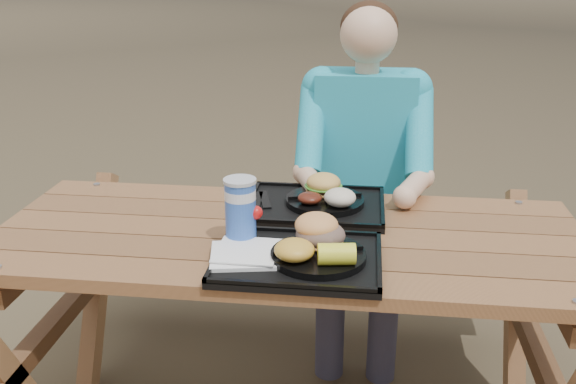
# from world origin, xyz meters

# --- Properties ---
(picnic_table) EXTENTS (1.80, 1.49, 0.75)m
(picnic_table) POSITION_xyz_m (0.00, 0.00, 0.38)
(picnic_table) COLOR #999999
(picnic_table) RESTS_ON ground
(tray_near) EXTENTS (0.45, 0.35, 0.02)m
(tray_near) POSITION_xyz_m (0.05, -0.21, 0.76)
(tray_near) COLOR black
(tray_near) RESTS_ON picnic_table
(tray_far) EXTENTS (0.45, 0.35, 0.02)m
(tray_far) POSITION_xyz_m (0.07, 0.19, 0.76)
(tray_far) COLOR black
(tray_far) RESTS_ON picnic_table
(plate_near) EXTENTS (0.26, 0.26, 0.02)m
(plate_near) POSITION_xyz_m (0.11, -0.21, 0.78)
(plate_near) COLOR black
(plate_near) RESTS_ON tray_near
(plate_far) EXTENTS (0.26, 0.26, 0.02)m
(plate_far) POSITION_xyz_m (0.10, 0.20, 0.78)
(plate_far) COLOR black
(plate_far) RESTS_ON tray_far
(napkin_stack) EXTENTS (0.21, 0.21, 0.02)m
(napkin_stack) POSITION_xyz_m (-0.09, -0.23, 0.78)
(napkin_stack) COLOR white
(napkin_stack) RESTS_ON tray_near
(soda_cup) EXTENTS (0.09, 0.09, 0.18)m
(soda_cup) POSITION_xyz_m (-0.12, -0.12, 0.86)
(soda_cup) COLOR #1747B0
(soda_cup) RESTS_ON tray_near
(condiment_bbq) EXTENTS (0.05, 0.05, 0.03)m
(condiment_bbq) POSITION_xyz_m (0.06, -0.09, 0.78)
(condiment_bbq) COLOR #330507
(condiment_bbq) RESTS_ON tray_near
(condiment_mustard) EXTENTS (0.05, 0.05, 0.03)m
(condiment_mustard) POSITION_xyz_m (0.11, -0.09, 0.78)
(condiment_mustard) COLOR yellow
(condiment_mustard) RESTS_ON tray_near
(sandwich) EXTENTS (0.13, 0.13, 0.13)m
(sandwich) POSITION_xyz_m (0.11, -0.16, 0.86)
(sandwich) COLOR #F09C54
(sandwich) RESTS_ON plate_near
(mac_cheese) EXTENTS (0.11, 0.11, 0.05)m
(mac_cheese) POSITION_xyz_m (0.05, -0.26, 0.82)
(mac_cheese) COLOR gold
(mac_cheese) RESTS_ON plate_near
(corn_cob) EXTENTS (0.11, 0.11, 0.06)m
(corn_cob) POSITION_xyz_m (0.16, -0.28, 0.82)
(corn_cob) COLOR #FFFB35
(corn_cob) RESTS_ON plate_near
(cutlery_far) EXTENTS (0.07, 0.16, 0.01)m
(cutlery_far) POSITION_xyz_m (-0.10, 0.20, 0.77)
(cutlery_far) COLOR black
(cutlery_far) RESTS_ON tray_far
(burger) EXTENTS (0.12, 0.12, 0.10)m
(burger) POSITION_xyz_m (0.09, 0.25, 0.84)
(burger) COLOR #E6AD51
(burger) RESTS_ON plate_far
(baked_beans) EXTENTS (0.08, 0.08, 0.04)m
(baked_beans) POSITION_xyz_m (0.05, 0.15, 0.81)
(baked_beans) COLOR #541D10
(baked_beans) RESTS_ON plate_far
(potato_salad) EXTENTS (0.10, 0.10, 0.06)m
(potato_salad) POSITION_xyz_m (0.15, 0.14, 0.82)
(potato_salad) COLOR silver
(potato_salad) RESTS_ON plate_far
(diner) EXTENTS (0.48, 0.84, 1.28)m
(diner) POSITION_xyz_m (0.22, 0.65, 0.64)
(diner) COLOR teal
(diner) RESTS_ON ground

